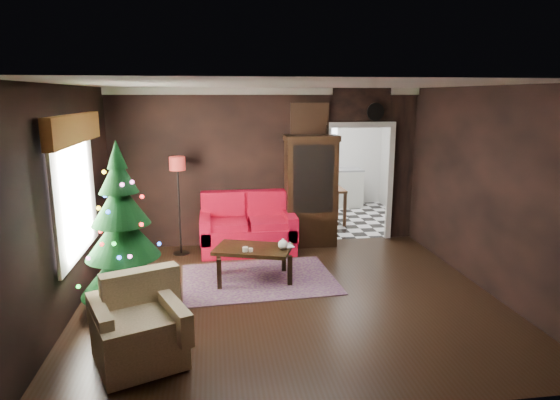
{
  "coord_description": "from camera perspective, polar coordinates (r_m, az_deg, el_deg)",
  "views": [
    {
      "loc": [
        -0.98,
        -5.99,
        2.67
      ],
      "look_at": [
        0.0,
        0.9,
        1.15
      ],
      "focal_mm": 30.8,
      "sensor_mm": 36.0,
      "label": 1
    }
  ],
  "objects": [
    {
      "name": "floor",
      "position": [
        6.63,
        1.12,
        -11.43
      ],
      "size": [
        5.5,
        5.5,
        0.0
      ],
      "primitive_type": "plane",
      "color": "black",
      "rests_on": "ground"
    },
    {
      "name": "ceiling",
      "position": [
        6.07,
        1.23,
        13.56
      ],
      "size": [
        5.5,
        5.5,
        0.0
      ],
      "primitive_type": "plane",
      "rotation": [
        3.14,
        0.0,
        0.0
      ],
      "color": "white",
      "rests_on": "ground"
    },
    {
      "name": "wall_back",
      "position": [
        8.64,
        -1.5,
        3.86
      ],
      "size": [
        5.5,
        0.0,
        5.5
      ],
      "primitive_type": "plane",
      "rotation": [
        1.57,
        0.0,
        0.0
      ],
      "color": "black",
      "rests_on": "ground"
    },
    {
      "name": "wall_front",
      "position": [
        3.84,
        7.21,
        -7.09
      ],
      "size": [
        5.5,
        0.0,
        5.5
      ],
      "primitive_type": "plane",
      "rotation": [
        -1.57,
        0.0,
        0.0
      ],
      "color": "black",
      "rests_on": "ground"
    },
    {
      "name": "wall_left",
      "position": [
        6.37,
        -24.05,
        -0.25
      ],
      "size": [
        0.0,
        5.5,
        5.5
      ],
      "primitive_type": "plane",
      "rotation": [
        1.57,
        0.0,
        1.57
      ],
      "color": "black",
      "rests_on": "ground"
    },
    {
      "name": "wall_right",
      "position": [
        7.16,
        23.44,
        1.09
      ],
      "size": [
        0.0,
        5.5,
        5.5
      ],
      "primitive_type": "plane",
      "rotation": [
        1.57,
        0.0,
        -1.57
      ],
      "color": "black",
      "rests_on": "ground"
    },
    {
      "name": "doorway",
      "position": [
        9.04,
        9.28,
        1.84
      ],
      "size": [
        1.1,
        0.1,
        2.1
      ],
      "primitive_type": null,
      "color": "silver",
      "rests_on": "ground"
    },
    {
      "name": "left_window",
      "position": [
        6.54,
        -23.29,
        0.56
      ],
      "size": [
        0.05,
        1.6,
        1.4
      ],
      "primitive_type": "cube",
      "color": "white",
      "rests_on": "wall_left"
    },
    {
      "name": "valance",
      "position": [
        6.42,
        -23.21,
        7.77
      ],
      "size": [
        0.12,
        2.1,
        0.35
      ],
      "primitive_type": "cube",
      "color": "#965B27",
      "rests_on": "wall_left"
    },
    {
      "name": "kitchen_floor",
      "position": [
        10.68,
        6.71,
        -2.24
      ],
      "size": [
        3.0,
        3.0,
        0.0
      ],
      "primitive_type": "plane",
      "color": "white",
      "rests_on": "ground"
    },
    {
      "name": "kitchen_window",
      "position": [
        11.79,
        5.13,
        7.55
      ],
      "size": [
        0.7,
        0.06,
        0.7
      ],
      "primitive_type": "cube",
      "color": "white",
      "rests_on": "ground"
    },
    {
      "name": "rug",
      "position": [
        7.21,
        -2.51,
        -9.36
      ],
      "size": [
        2.31,
        1.74,
        0.01
      ],
      "primitive_type": "cube",
      "rotation": [
        0.0,
        0.0,
        0.06
      ],
      "color": "#34262D",
      "rests_on": "ground"
    },
    {
      "name": "loveseat",
      "position": [
        8.34,
        -3.84,
        -2.78
      ],
      "size": [
        1.7,
        0.9,
        1.0
      ],
      "primitive_type": null,
      "color": "maroon",
      "rests_on": "ground"
    },
    {
      "name": "curio_cabinet",
      "position": [
        8.61,
        3.66,
        0.77
      ],
      "size": [
        0.9,
        0.45,
        1.9
      ],
      "primitive_type": null,
      "color": "black",
      "rests_on": "ground"
    },
    {
      "name": "floor_lamp",
      "position": [
        8.28,
        -11.88,
        -0.78
      ],
      "size": [
        0.36,
        0.36,
        1.69
      ],
      "primitive_type": null,
      "rotation": [
        0.0,
        0.0,
        0.3
      ],
      "color": "black",
      "rests_on": "ground"
    },
    {
      "name": "christmas_tree",
      "position": [
        6.22,
        -18.26,
        -3.39
      ],
      "size": [
        1.13,
        1.13,
        2.07
      ],
      "primitive_type": null,
      "rotation": [
        0.0,
        0.0,
        -0.04
      ],
      "color": "black",
      "rests_on": "ground"
    },
    {
      "name": "armchair",
      "position": [
        5.13,
        -16.55,
        -13.72
      ],
      "size": [
        1.11,
        1.11,
        0.87
      ],
      "primitive_type": null,
      "rotation": [
        0.0,
        0.0,
        0.39
      ],
      "color": "tan",
      "rests_on": "ground"
    },
    {
      "name": "coffee_table",
      "position": [
        7.11,
        -3.21,
        -7.53
      ],
      "size": [
        1.24,
        0.97,
        0.49
      ],
      "primitive_type": null,
      "rotation": [
        0.0,
        0.0,
        -0.33
      ],
      "color": "black",
      "rests_on": "rug"
    },
    {
      "name": "teapot",
      "position": [
        6.92,
        0.35,
        -5.28
      ],
      "size": [
        0.18,
        0.18,
        0.15
      ],
      "primitive_type": null,
      "rotation": [
        0.0,
        0.0,
        -0.14
      ],
      "color": "silver",
      "rests_on": "coffee_table"
    },
    {
      "name": "cup_a",
      "position": [
        6.85,
        -4.15,
        -5.86
      ],
      "size": [
        0.1,
        0.1,
        0.07
      ],
      "primitive_type": "cylinder",
      "rotation": [
        0.0,
        0.0,
        -0.3
      ],
      "color": "silver",
      "rests_on": "coffee_table"
    },
    {
      "name": "cup_b",
      "position": [
        6.84,
        -3.51,
        -5.94
      ],
      "size": [
        0.07,
        0.07,
        0.05
      ],
      "primitive_type": "cylinder",
      "rotation": [
        0.0,
        0.0,
        -0.26
      ],
      "color": "white",
      "rests_on": "coffee_table"
    },
    {
      "name": "book",
      "position": [
        7.01,
        0.34,
        -4.84
      ],
      "size": [
        0.15,
        0.06,
        0.2
      ],
      "primitive_type": "imported",
      "rotation": [
        0.0,
        0.0,
        0.29
      ],
      "color": "#977153",
      "rests_on": "coffee_table"
    },
    {
      "name": "wall_clock",
      "position": [
        8.93,
        11.23,
        10.23
      ],
      "size": [
        0.32,
        0.32,
        0.06
      ],
      "primitive_type": "cylinder",
      "color": "white",
      "rests_on": "wall_back"
    },
    {
      "name": "painting",
      "position": [
        8.63,
        3.53,
        9.51
      ],
      "size": [
        0.62,
        0.05,
        0.52
      ],
      "primitive_type": "cube",
      "color": "#AD8048",
      "rests_on": "wall_back"
    },
    {
      "name": "kitchen_counter",
      "position": [
        11.71,
        5.29,
        1.34
      ],
      "size": [
        1.8,
        0.6,
        0.9
      ],
      "primitive_type": "cube",
      "color": "silver",
      "rests_on": "ground"
    },
    {
      "name": "kitchen_table",
      "position": [
        10.23,
        5.57,
        -0.69
      ],
      "size": [
        0.7,
        0.7,
        0.75
      ],
      "primitive_type": null,
      "color": "brown",
      "rests_on": "ground"
    }
  ]
}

